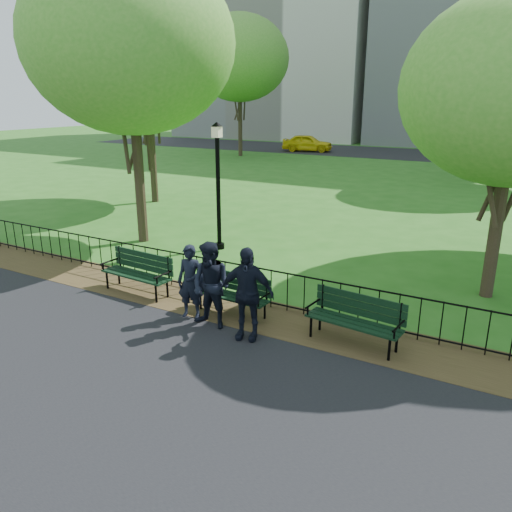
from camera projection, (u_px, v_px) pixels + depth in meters
The scene contains 18 objects.
ground at pixel (196, 337), 9.76m from camera, with size 120.00×120.00×0.00m, color #286219.
asphalt_path at pixel (52, 435), 6.94m from camera, with size 60.00×9.20×0.01m, color black.
dirt_strip at pixel (236, 310), 11.00m from camera, with size 60.00×1.60×0.01m, color #382B17.
far_street at pixel (462, 157), 38.76m from camera, with size 70.00×9.00×0.01m, color black.
iron_fence at pixel (248, 282), 11.26m from camera, with size 24.06×0.06×1.00m.
apartment_west at pixel (286, 17), 55.88m from camera, with size 22.00×15.00×26.00m, color beige.
park_bench_main at pixel (220, 286), 10.79m from camera, with size 1.80×0.62×0.95m.
park_bench_left_a at pixel (139, 268), 11.84m from camera, with size 1.89×0.68×1.06m.
park_bench_right_a at pixel (356, 314), 9.37m from camera, with size 1.87×0.75×1.04m.
lamppost at pixel (218, 182), 14.83m from camera, with size 0.34×0.34×3.80m.
tree_near_w at pixel (130, 43), 14.47m from camera, with size 6.17×6.17×8.60m.
tree_mid_w at pixel (145, 40), 20.33m from camera, with size 6.91×6.91×9.63m.
tree_far_w at pixel (240, 58), 37.38m from camera, with size 7.47×7.47×10.41m.
person_left at pixel (191, 282), 10.43m from camera, with size 0.58×0.38×1.58m, color black.
person_mid at pixel (211, 286), 9.94m from camera, with size 0.86×0.45×1.78m, color black.
person_right at pixel (246, 293), 9.47m from camera, with size 1.08×0.44×1.84m, color black.
taxi at pixel (307, 143), 42.36m from camera, with size 1.69×4.21×1.43m, color yellow.
sedan_silver at pixel (497, 149), 36.30m from camera, with size 1.74×5.00×1.65m, color #B7BBC0.
Camera 1 is at (5.36, -7.08, 4.50)m, focal length 35.00 mm.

